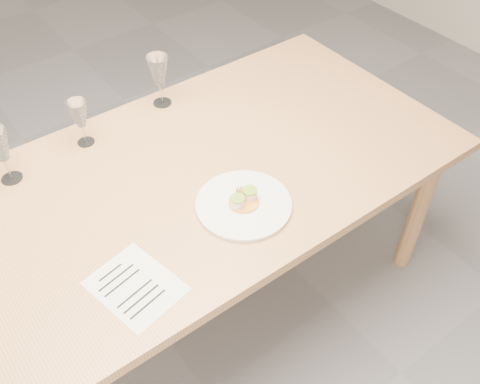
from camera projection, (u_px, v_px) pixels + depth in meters
ground at (157, 324)px, 2.29m from camera, size 7.00×7.00×0.00m
dining_table at (134, 216)px, 1.81m from camera, size 2.40×1.00×0.75m
dinner_plate at (244, 204)px, 1.74m from camera, size 0.31×0.31×0.08m
recipe_sheet at (135, 286)px, 1.52m from camera, size 0.25×0.29×0.00m
wine_glass_2 at (79, 115)px, 1.89m from camera, size 0.07×0.07×0.18m
wine_glass_3 at (159, 71)px, 2.05m from camera, size 0.08×0.08×0.21m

